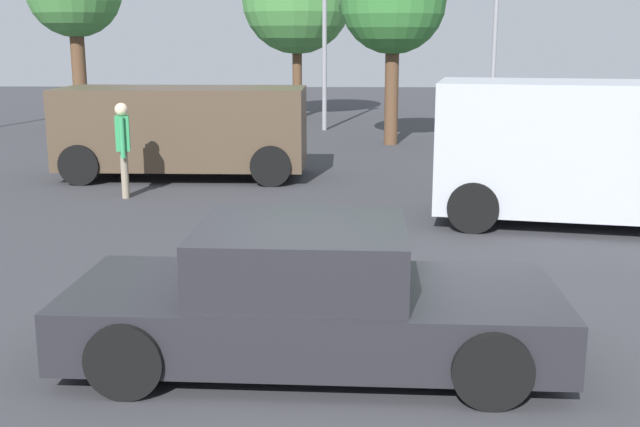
{
  "coord_description": "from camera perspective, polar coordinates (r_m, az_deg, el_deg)",
  "views": [
    {
      "loc": [
        -0.01,
        -6.42,
        2.83
      ],
      "look_at": [
        -0.26,
        2.15,
        0.9
      ],
      "focal_mm": 43.92,
      "sensor_mm": 36.0,
      "label": 1
    }
  ],
  "objects": [
    {
      "name": "dog",
      "position": [
        10.06,
        -7.76,
        -2.11
      ],
      "size": [
        0.48,
        0.49,
        0.44
      ],
      "rotation": [
        0.0,
        0.0,
        2.34
      ],
      "color": "olive",
      "rests_on": "ground_plane"
    },
    {
      "name": "sedan_foreground",
      "position": [
        6.95,
        -0.72,
        -6.28
      ],
      "size": [
        4.35,
        1.97,
        1.24
      ],
      "rotation": [
        0.0,
        0.0,
        -0.03
      ],
      "color": "#232328",
      "rests_on": "ground_plane"
    },
    {
      "name": "light_post_mid",
      "position": [
        25.32,
        12.73,
        14.73
      ],
      "size": [
        0.44,
        0.44,
        5.58
      ],
      "color": "gray",
      "rests_on": "ground_plane"
    },
    {
      "name": "pedestrian",
      "position": [
        14.48,
        -14.16,
        5.11
      ],
      "size": [
        0.33,
        0.56,
        1.7
      ],
      "rotation": [
        0.0,
        0.0,
        3.38
      ],
      "color": "gray",
      "rests_on": "ground_plane"
    },
    {
      "name": "van_white",
      "position": [
        12.7,
        20.92,
        4.4
      ],
      "size": [
        5.66,
        3.01,
        2.18
      ],
      "rotation": [
        0.0,
        0.0,
        -0.19
      ],
      "color": "#B2B7C1",
      "rests_on": "ground_plane"
    },
    {
      "name": "tree_back_right",
      "position": [
        21.25,
        5.36,
        15.1
      ],
      "size": [
        2.78,
        2.78,
        5.18
      ],
      "color": "brown",
      "rests_on": "ground_plane"
    },
    {
      "name": "suv_dark",
      "position": [
        16.35,
        -9.95,
        6.14
      ],
      "size": [
        4.96,
        2.13,
        1.84
      ],
      "rotation": [
        0.0,
        0.0,
        3.14
      ],
      "color": "#4C3D2D",
      "rests_on": "ground_plane"
    },
    {
      "name": "ground_plane",
      "position": [
        7.02,
        1.65,
        -11.1
      ],
      "size": [
        80.0,
        80.0,
        0.0
      ],
      "primitive_type": "plane",
      "color": "#38383D"
    }
  ]
}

